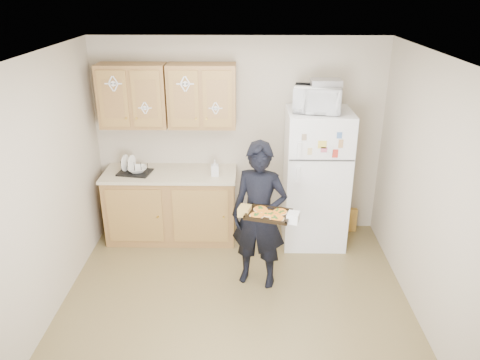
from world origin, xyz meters
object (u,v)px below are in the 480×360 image
object	(u,v)px
refrigerator	(316,179)
baking_tray	(269,215)
dish_rack	(134,167)
person	(259,216)
microwave	(317,99)

from	to	relation	value
refrigerator	baking_tray	xyz separation A→B (m)	(-0.63, -1.22, 0.12)
refrigerator	dish_rack	size ratio (longest dim) A/B	4.43
baking_tray	dish_rack	size ratio (longest dim) A/B	1.11
person	baking_tray	distance (m)	0.34
person	dish_rack	size ratio (longest dim) A/B	4.21
refrigerator	dish_rack	distance (m)	2.23
person	dish_rack	distance (m)	1.79
dish_rack	microwave	bearing A→B (deg)	-1.80
baking_tray	microwave	bearing A→B (deg)	79.63
microwave	baking_tray	bearing A→B (deg)	-106.30
refrigerator	microwave	bearing A→B (deg)	-134.15
baking_tray	microwave	distance (m)	1.57
refrigerator	person	distance (m)	1.17
baking_tray	dish_rack	xyz separation A→B (m)	(-1.60, 1.24, 0.01)
dish_rack	person	bearing A→B (deg)	-32.03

